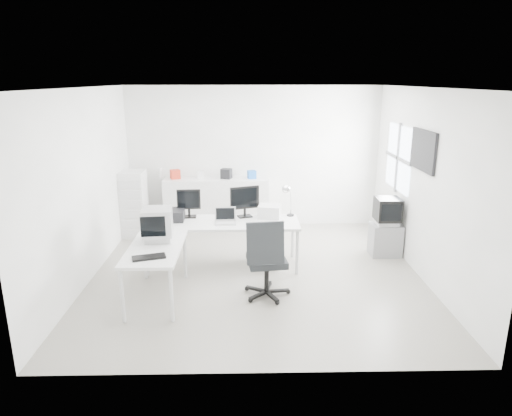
{
  "coord_description": "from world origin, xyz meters",
  "views": [
    {
      "loc": [
        -0.15,
        -6.55,
        2.92
      ],
      "look_at": [
        0.0,
        0.2,
        1.0
      ],
      "focal_mm": 32.0,
      "sensor_mm": 36.0,
      "label": 1
    }
  ],
  "objects_px": {
    "drawer_pedestal": "(267,247)",
    "inkjet_printer": "(169,215)",
    "laptop": "(225,216)",
    "tv_cabinet": "(385,240)",
    "main_desk": "(223,244)",
    "office_chair": "(267,257)",
    "lcd_monitor_small": "(189,203)",
    "filing_cabinet": "(134,204)",
    "crt_tv": "(387,212)",
    "sideboard": "(217,204)",
    "crt_monitor": "(158,225)",
    "lcd_monitor_large": "(245,202)",
    "laser_printer": "(269,211)",
    "side_desk": "(157,273)"
  },
  "relations": [
    {
      "from": "drawer_pedestal",
      "to": "lcd_monitor_large",
      "type": "relative_size",
      "value": 1.19
    },
    {
      "from": "lcd_monitor_large",
      "to": "crt_tv",
      "type": "bearing_deg",
      "value": -14.8
    },
    {
      "from": "lcd_monitor_small",
      "to": "filing_cabinet",
      "type": "bearing_deg",
      "value": 129.97
    },
    {
      "from": "laser_printer",
      "to": "crt_tv",
      "type": "distance_m",
      "value": 2.01
    },
    {
      "from": "laser_printer",
      "to": "crt_monitor",
      "type": "height_order",
      "value": "crt_monitor"
    },
    {
      "from": "lcd_monitor_large",
      "to": "laptop",
      "type": "height_order",
      "value": "lcd_monitor_large"
    },
    {
      "from": "inkjet_printer",
      "to": "lcd_monitor_large",
      "type": "relative_size",
      "value": 0.95
    },
    {
      "from": "crt_monitor",
      "to": "side_desk",
      "type": "bearing_deg",
      "value": -95.8
    },
    {
      "from": "lcd_monitor_small",
      "to": "tv_cabinet",
      "type": "relative_size",
      "value": 0.87
    },
    {
      "from": "crt_monitor",
      "to": "tv_cabinet",
      "type": "bearing_deg",
      "value": 13.79
    },
    {
      "from": "inkjet_printer",
      "to": "lcd_monitor_small",
      "type": "height_order",
      "value": "lcd_monitor_small"
    },
    {
      "from": "side_desk",
      "to": "laser_printer",
      "type": "distance_m",
      "value": 2.13
    },
    {
      "from": "inkjet_printer",
      "to": "tv_cabinet",
      "type": "height_order",
      "value": "inkjet_printer"
    },
    {
      "from": "filing_cabinet",
      "to": "main_desk",
      "type": "bearing_deg",
      "value": -41.21
    },
    {
      "from": "laptop",
      "to": "inkjet_printer",
      "type": "bearing_deg",
      "value": 164.78
    },
    {
      "from": "main_desk",
      "to": "sideboard",
      "type": "bearing_deg",
      "value": 96.29
    },
    {
      "from": "sideboard",
      "to": "side_desk",
      "type": "bearing_deg",
      "value": -101.85
    },
    {
      "from": "lcd_monitor_large",
      "to": "tv_cabinet",
      "type": "xyz_separation_m",
      "value": [
        2.4,
        0.18,
        -0.73
      ]
    },
    {
      "from": "office_chair",
      "to": "filing_cabinet",
      "type": "distance_m",
      "value": 3.54
    },
    {
      "from": "drawer_pedestal",
      "to": "filing_cabinet",
      "type": "relative_size",
      "value": 0.48
    },
    {
      "from": "lcd_monitor_large",
      "to": "sideboard",
      "type": "distance_m",
      "value": 1.84
    },
    {
      "from": "side_desk",
      "to": "office_chair",
      "type": "bearing_deg",
      "value": 1.56
    },
    {
      "from": "tv_cabinet",
      "to": "filing_cabinet",
      "type": "relative_size",
      "value": 0.43
    },
    {
      "from": "crt_monitor",
      "to": "sideboard",
      "type": "distance_m",
      "value": 2.89
    },
    {
      "from": "crt_monitor",
      "to": "laptop",
      "type": "bearing_deg",
      "value": 34.0
    },
    {
      "from": "drawer_pedestal",
      "to": "lcd_monitor_small",
      "type": "height_order",
      "value": "lcd_monitor_small"
    },
    {
      "from": "tv_cabinet",
      "to": "filing_cabinet",
      "type": "xyz_separation_m",
      "value": [
        -4.5,
        1.11,
        0.36
      ]
    },
    {
      "from": "tv_cabinet",
      "to": "sideboard",
      "type": "distance_m",
      "value": 3.33
    },
    {
      "from": "laptop",
      "to": "crt_tv",
      "type": "relative_size",
      "value": 0.71
    },
    {
      "from": "drawer_pedestal",
      "to": "inkjet_printer",
      "type": "bearing_deg",
      "value": 178.15
    },
    {
      "from": "inkjet_printer",
      "to": "laptop",
      "type": "height_order",
      "value": "laptop"
    },
    {
      "from": "inkjet_printer",
      "to": "laser_printer",
      "type": "height_order",
      "value": "laser_printer"
    },
    {
      "from": "office_chair",
      "to": "crt_tv",
      "type": "distance_m",
      "value": 2.58
    },
    {
      "from": "main_desk",
      "to": "office_chair",
      "type": "distance_m",
      "value": 1.26
    },
    {
      "from": "inkjet_printer",
      "to": "crt_tv",
      "type": "bearing_deg",
      "value": 3.31
    },
    {
      "from": "side_desk",
      "to": "lcd_monitor_large",
      "type": "height_order",
      "value": "lcd_monitor_large"
    },
    {
      "from": "side_desk",
      "to": "crt_monitor",
      "type": "height_order",
      "value": "crt_monitor"
    },
    {
      "from": "lcd_monitor_small",
      "to": "inkjet_printer",
      "type": "bearing_deg",
      "value": -156.57
    },
    {
      "from": "crt_monitor",
      "to": "tv_cabinet",
      "type": "height_order",
      "value": "crt_monitor"
    },
    {
      "from": "side_desk",
      "to": "filing_cabinet",
      "type": "relative_size",
      "value": 1.11
    },
    {
      "from": "main_desk",
      "to": "office_chair",
      "type": "relative_size",
      "value": 2.08
    },
    {
      "from": "side_desk",
      "to": "lcd_monitor_small",
      "type": "distance_m",
      "value": 1.51
    },
    {
      "from": "office_chair",
      "to": "tv_cabinet",
      "type": "relative_size",
      "value": 2.13
    },
    {
      "from": "crt_monitor",
      "to": "filing_cabinet",
      "type": "distance_m",
      "value": 2.58
    },
    {
      "from": "laptop",
      "to": "tv_cabinet",
      "type": "distance_m",
      "value": 2.81
    },
    {
      "from": "crt_tv",
      "to": "filing_cabinet",
      "type": "height_order",
      "value": "filing_cabinet"
    },
    {
      "from": "filing_cabinet",
      "to": "office_chair",
      "type": "bearing_deg",
      "value": -47.18
    },
    {
      "from": "laser_printer",
      "to": "main_desk",
      "type": "bearing_deg",
      "value": -152.9
    },
    {
      "from": "drawer_pedestal",
      "to": "lcd_monitor_large",
      "type": "distance_m",
      "value": 0.81
    },
    {
      "from": "main_desk",
      "to": "crt_tv",
      "type": "height_order",
      "value": "crt_tv"
    }
  ]
}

